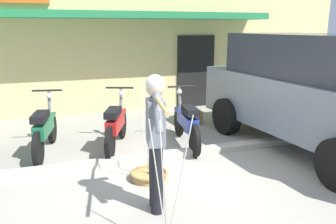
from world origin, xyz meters
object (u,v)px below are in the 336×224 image
at_px(fruit_vendor, 156,134).
at_px(fruit_basket_right_side, 149,174).
at_px(motorcycle_third_in_row, 116,125).
at_px(wooden_crate, 191,117).
at_px(parked_truck, 319,89).
at_px(motorcycle_second_in_row, 45,129).
at_px(motorcycle_end_of_row, 187,123).

xyz_separation_m(fruit_vendor, fruit_basket_right_side, (0.16, 0.87, -0.90)).
bearing_deg(motorcycle_third_in_row, wooden_crate, 28.38).
distance_m(fruit_basket_right_side, parked_truck, 3.43).
bearing_deg(motorcycle_second_in_row, motorcycle_third_in_row, -5.90).
height_order(fruit_vendor, motorcycle_second_in_row, fruit_vendor).
bearing_deg(fruit_vendor, wooden_crate, 60.60).
relative_size(parked_truck, wooden_crate, 11.18).
bearing_deg(fruit_basket_right_side, parked_truck, 4.37).
distance_m(motorcycle_third_in_row, motorcycle_end_of_row, 1.33).
xyz_separation_m(fruit_basket_right_side, motorcycle_third_in_row, (-0.19, 1.52, 0.38)).
bearing_deg(motorcycle_third_in_row, fruit_vendor, -89.29).
relative_size(motorcycle_second_in_row, motorcycle_end_of_row, 0.99).
relative_size(fruit_basket_right_side, parked_truck, 0.30).
height_order(motorcycle_third_in_row, parked_truck, parked_truck).
height_order(motorcycle_second_in_row, motorcycle_third_in_row, same).
xyz_separation_m(fruit_basket_right_side, parked_truck, (3.26, 0.25, 1.05)).
distance_m(fruit_vendor, motorcycle_end_of_row, 2.51).
height_order(motorcycle_end_of_row, parked_truck, parked_truck).
bearing_deg(motorcycle_third_in_row, fruit_basket_right_side, -82.78).
relative_size(fruit_vendor, parked_truck, 0.35).
distance_m(motorcycle_second_in_row, wooden_crate, 3.38).
relative_size(motorcycle_end_of_row, wooden_crate, 4.12).
bearing_deg(motorcycle_second_in_row, motorcycle_end_of_row, -9.33).
xyz_separation_m(fruit_vendor, parked_truck, (3.42, 1.12, 0.15)).
height_order(motorcycle_third_in_row, motorcycle_end_of_row, same).
bearing_deg(parked_truck, wooden_crate, 122.23).
xyz_separation_m(motorcycle_end_of_row, parked_truck, (2.15, -0.98, 0.68)).
distance_m(motorcycle_third_in_row, wooden_crate, 2.26).
height_order(fruit_vendor, parked_truck, parked_truck).
distance_m(motorcycle_second_in_row, motorcycle_third_in_row, 1.26).
relative_size(motorcycle_second_in_row, parked_truck, 0.37).
relative_size(fruit_basket_right_side, motorcycle_third_in_row, 0.84).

